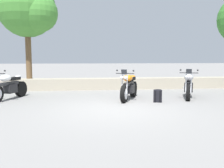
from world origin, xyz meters
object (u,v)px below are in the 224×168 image
object	(u,v)px
motorcycle_orange_centre	(129,87)
leafy_tree_far_left	(29,10)
rider_backpack	(158,95)
motorcycle_white_near_left	(9,87)
motorcycle_silver_far_right	(189,86)

from	to	relation	value
motorcycle_orange_centre	leafy_tree_far_left	xyz separation A→B (m)	(-4.28, 3.30, 3.39)
motorcycle_orange_centre	rider_backpack	bearing A→B (deg)	-36.23
motorcycle_white_near_left	motorcycle_orange_centre	xyz separation A→B (m)	(4.53, -0.50, 0.00)
motorcycle_silver_far_right	rider_backpack	world-z (taller)	motorcycle_silver_far_right
motorcycle_orange_centre	motorcycle_silver_far_right	xyz separation A→B (m)	(2.41, 0.09, 0.00)
rider_backpack	leafy_tree_far_left	bearing A→B (deg)	142.64
motorcycle_orange_centre	motorcycle_silver_far_right	distance (m)	2.41
motorcycle_orange_centre	leafy_tree_far_left	size ratio (longest dim) A/B	0.41
rider_backpack	motorcycle_orange_centre	bearing A→B (deg)	143.77
motorcycle_orange_centre	leafy_tree_far_left	world-z (taller)	leafy_tree_far_left
motorcycle_orange_centre	rider_backpack	size ratio (longest dim) A/B	4.14
motorcycle_silver_far_right	motorcycle_orange_centre	bearing A→B (deg)	-177.76
motorcycle_orange_centre	motorcycle_silver_far_right	world-z (taller)	same
motorcycle_silver_far_right	leafy_tree_far_left	world-z (taller)	leafy_tree_far_left
motorcycle_white_near_left	motorcycle_silver_far_right	world-z (taller)	same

